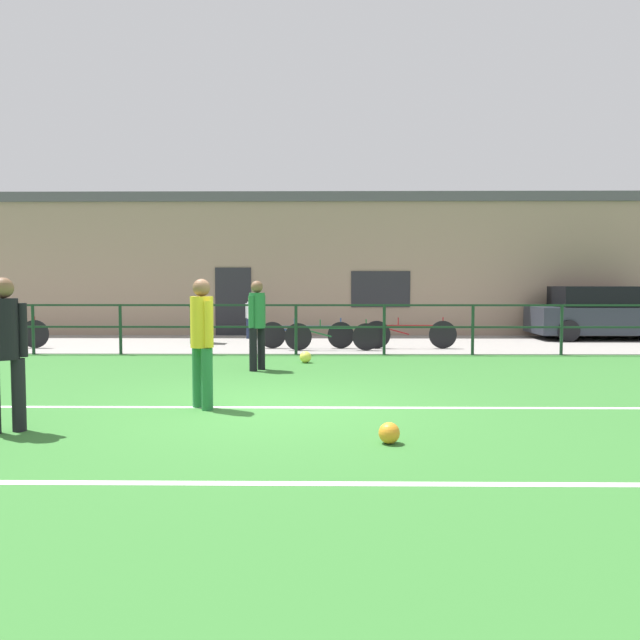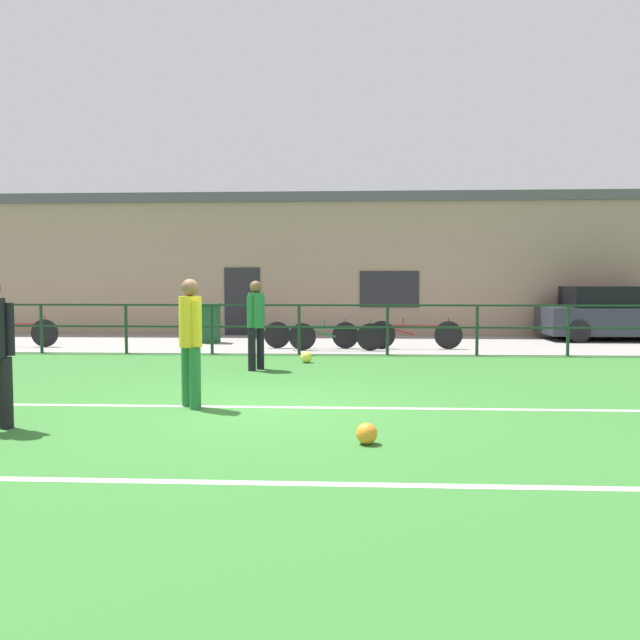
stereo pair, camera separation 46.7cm
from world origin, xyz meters
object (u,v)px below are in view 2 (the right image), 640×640
Objects in this scene: bicycle_parked_3 at (415,334)px; trash_bin_0 at (209,323)px; parked_car_red at (618,315)px; bicycle_parked_2 at (311,334)px; spectator_child at (259,314)px; player_winger at (256,319)px; bicycle_parked_1 at (336,336)px; bicycle_parked_0 at (15,332)px; player_striker at (191,335)px; soccer_ball_spare at (367,434)px; soccer_ball_match at (306,357)px.

trash_bin_0 is at bearing 166.53° from bicycle_parked_3.
parked_car_red reaches higher than bicycle_parked_2.
spectator_child is at bearing 122.72° from bicycle_parked_2.
player_winger is 5.03m from bicycle_parked_3.
bicycle_parked_1 is (2.32, -3.09, -0.36)m from spectator_child.
trash_bin_0 is at bearing -173.09° from parked_car_red.
player_winger reaches higher than bicycle_parked_0.
bicycle_parked_0 is (-6.72, 3.73, -0.57)m from player_winger.
player_striker is 0.39× the size of parked_car_red.
spectator_child is (-0.59, 9.90, -0.24)m from player_striker.
player_winger reaches higher than bicycle_parked_1.
player_striker is 2.97m from soccer_ball_spare.
player_winger is 1.62m from soccer_ball_match.
player_striker is 9.71m from bicycle_parked_0.
spectator_child is 0.29× the size of parked_car_red.
bicycle_parked_0 is 8.15m from bicycle_parked_1.
bicycle_parked_2 is (7.51, 0.00, -0.02)m from bicycle_parked_0.
soccer_ball_match is at bearing -133.05° from bicycle_parked_3.
soccer_ball_spare is at bearing 122.26° from spectator_child.
player_striker is 8.15m from bicycle_parked_3.
bicycle_parked_3 is (3.64, 7.27, -0.58)m from player_striker.
spectator_child reaches higher than bicycle_parked_2.
bicycle_parked_2 is at bearing -47.99° from player_striker.
bicycle_parked_0 is (-8.66, 9.01, 0.27)m from soccer_ball_spare.
player_winger is 3.61m from bicycle_parked_1.
bicycle_parked_0 reaches higher than soccer_ball_spare.
bicycle_parked_0 reaches higher than soccer_ball_match.
player_winger is at bearing -29.03° from bicycle_parked_0.
spectator_child is 10.20m from parked_car_red.
player_striker is at bearing 111.97° from spectator_child.
bicycle_parked_0 is at bearing 176.77° from bicycle_parked_1.
bicycle_parked_0 is 10.04m from bicycle_parked_3.
bicycle_parked_1 reaches higher than soccer_ball_match.
bicycle_parked_0 is 0.97× the size of bicycle_parked_3.
player_striker reaches higher than soccer_ball_spare.
parked_car_red is 11.44m from trash_bin_0.
trash_bin_0 is (-3.99, 10.30, 0.44)m from soccer_ball_spare.
spectator_child is 6.39m from bicycle_parked_0.
player_winger is at bearing -128.29° from soccer_ball_match.
soccer_ball_spare is at bearing -167.17° from player_striker.
player_striker reaches higher than bicycle_parked_2.
spectator_child is (-0.90, 6.36, -0.23)m from player_winger.
soccer_ball_match is 0.23× the size of trash_bin_0.
parked_car_red is (7.36, 11.68, 0.63)m from soccer_ball_spare.
trash_bin_0 is at bearing 67.81° from spectator_child.
spectator_child is at bearing -179.80° from parked_car_red.
spectator_child is (-1.76, 5.27, 0.60)m from soccer_ball_match.
bicycle_parked_2 is (-8.51, -2.66, -0.38)m from parked_car_red.
player_striker reaches higher than bicycle_parked_3.
player_winger is 0.71× the size of bicycle_parked_2.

